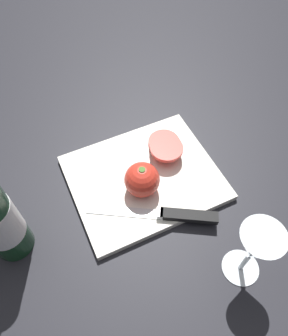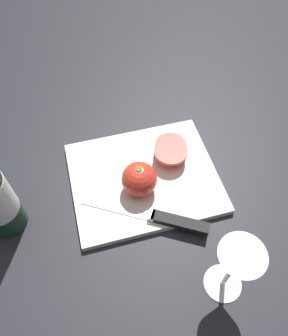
{
  "view_description": "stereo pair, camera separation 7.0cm",
  "coord_description": "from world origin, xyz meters",
  "px_view_note": "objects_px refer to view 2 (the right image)",
  "views": [
    {
      "loc": [
        -0.11,
        -0.35,
        0.62
      ],
      "look_at": [
        0.06,
        0.01,
        0.05
      ],
      "focal_mm": 35.0,
      "sensor_mm": 36.0,
      "label": 1
    },
    {
      "loc": [
        -0.05,
        -0.37,
        0.62
      ],
      "look_at": [
        0.06,
        0.01,
        0.05
      ],
      "focal_mm": 35.0,
      "sensor_mm": 36.0,
      "label": 2
    }
  ],
  "objects_px": {
    "whole_tomato": "(139,179)",
    "knife": "(169,220)",
    "wine_glass": "(235,266)",
    "tomato_slice_stack_near": "(171,149)"
  },
  "relations": [
    {
      "from": "tomato_slice_stack_near",
      "to": "whole_tomato",
      "type": "bearing_deg",
      "value": -141.47
    },
    {
      "from": "whole_tomato",
      "to": "tomato_slice_stack_near",
      "type": "distance_m",
      "value": 0.12
    },
    {
      "from": "wine_glass",
      "to": "knife",
      "type": "distance_m",
      "value": 0.17
    },
    {
      "from": "wine_glass",
      "to": "tomato_slice_stack_near",
      "type": "xyz_separation_m",
      "value": [
        -0.01,
        0.3,
        -0.07
      ]
    },
    {
      "from": "wine_glass",
      "to": "tomato_slice_stack_near",
      "type": "distance_m",
      "value": 0.31
    },
    {
      "from": "whole_tomato",
      "to": "knife",
      "type": "bearing_deg",
      "value": -67.1
    },
    {
      "from": "whole_tomato",
      "to": "knife",
      "type": "xyz_separation_m",
      "value": [
        0.04,
        -0.09,
        -0.03
      ]
    },
    {
      "from": "whole_tomato",
      "to": "knife",
      "type": "distance_m",
      "value": 0.1
    },
    {
      "from": "wine_glass",
      "to": "knife",
      "type": "height_order",
      "value": "wine_glass"
    },
    {
      "from": "whole_tomato",
      "to": "tomato_slice_stack_near",
      "type": "relative_size",
      "value": 0.68
    }
  ]
}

